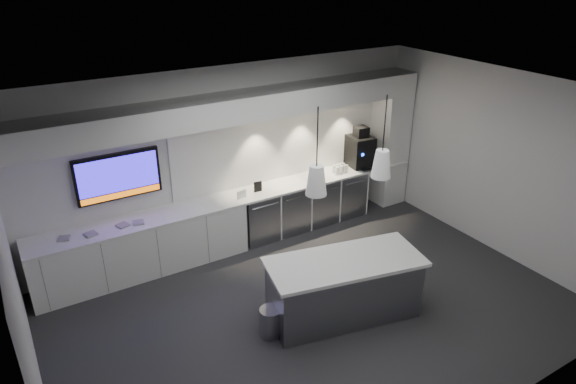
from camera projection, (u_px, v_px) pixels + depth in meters
floor at (314, 308)px, 7.25m from camera, size 7.00×7.00×0.00m
ceiling at (320, 100)px, 5.98m from camera, size 7.00×7.00×0.00m
wall_back at (233, 155)px, 8.55m from camera, size 7.00×0.00×7.00m
wall_front at (471, 322)px, 4.68m from camera, size 7.00×0.00×7.00m
wall_left at (18, 301)px, 4.97m from camera, size 0.00×7.00×7.00m
wall_right at (497, 162)px, 8.26m from camera, size 0.00×7.00×7.00m
back_counter at (243, 196)px, 8.56m from camera, size 6.80×0.65×0.04m
left_base_cabinets at (143, 247)px, 7.93m from camera, size 3.30×0.63×0.86m
fridge_unit_a at (257, 216)px, 8.87m from camera, size 0.60×0.61×0.85m
fridge_unit_b at (288, 208)px, 9.17m from camera, size 0.60×0.61×0.85m
fridge_unit_c at (317, 200)px, 9.47m from camera, size 0.60×0.61×0.85m
fridge_unit_d at (344, 192)px, 9.76m from camera, size 0.60×0.61×0.85m
backsplash at (294, 140)px, 9.08m from camera, size 4.60×0.03×1.30m
soffit at (239, 107)px, 7.94m from camera, size 6.90×0.60×0.40m
column at (390, 139)px, 9.91m from camera, size 0.55×0.55×2.60m
wall_tv at (118, 176)px, 7.59m from camera, size 1.25×0.07×0.72m
island at (344, 288)px, 6.94m from camera, size 2.22×1.31×0.88m
bin at (271, 322)px, 6.67m from camera, size 0.29×0.29×0.41m
coffee_machine at (360, 150)px, 9.61m from camera, size 0.48×0.63×0.76m
sign_black at (258, 187)px, 8.63m from camera, size 0.14×0.03×0.18m
sign_white at (242, 194)px, 8.41m from camera, size 0.18×0.06×0.14m
cup_cluster at (340, 169)px, 9.39m from camera, size 0.27×0.17×0.15m
tray_a at (64, 238)px, 7.22m from camera, size 0.20×0.20×0.02m
tray_b at (91, 234)px, 7.33m from camera, size 0.19×0.19×0.02m
tray_c at (123, 225)px, 7.57m from camera, size 0.20×0.20×0.02m
tray_d at (138, 222)px, 7.65m from camera, size 0.19×0.19×0.02m
pendant_left at (316, 180)px, 5.99m from camera, size 0.25×0.25×1.06m
pendant_right at (382, 164)px, 6.45m from camera, size 0.25×0.25×1.06m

